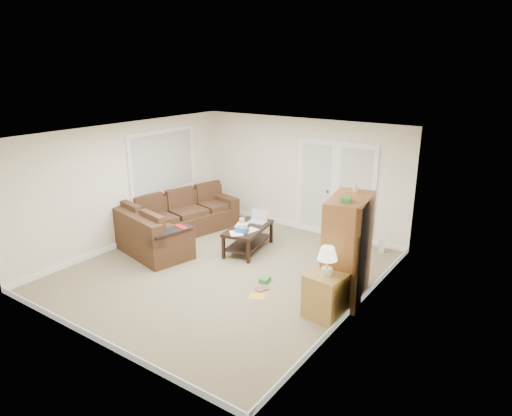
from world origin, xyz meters
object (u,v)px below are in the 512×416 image
Objects in this scene: tv_armoire at (347,248)px; coffee_table at (249,237)px; side_cabinet at (326,292)px; sectional_sofa at (171,225)px.

coffee_table is at bearing 153.32° from tv_armoire.
side_cabinet reaches higher than coffee_table.
sectional_sofa is 4.10m from tv_armoire.
coffee_table is 1.20× the size of side_cabinet.
tv_armoire reaches higher than side_cabinet.
sectional_sofa is 1.74m from coffee_table.
tv_armoire is 1.64× the size of side_cabinet.
side_cabinet is at bearing -40.97° from coffee_table.
coffee_table is 2.56m from tv_armoire.
sectional_sofa is 2.82× the size of side_cabinet.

